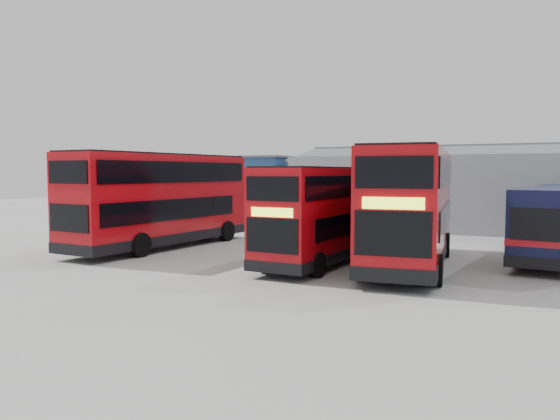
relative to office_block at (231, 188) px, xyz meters
The scene contains 7 objects.
ground_plane 22.94m from the office_block, 52.11° to the right, with size 120.00×120.00×0.00m, color #9A9A95.
office_block is the anchor object (origin of this frame).
maintenance_shed 22.09m from the office_block, ahead, with size 30.50×12.00×5.89m.
double_decker_left 17.26m from the office_block, 71.40° to the right, with size 3.62×11.66×4.86m.
double_decker_centre 22.52m from the office_block, 48.85° to the right, with size 2.82×9.87×4.13m.
double_decker_right 24.49m from the office_block, 41.60° to the right, with size 4.03×11.70×4.86m.
panel_van 5.91m from the office_block, 105.30° to the right, with size 3.45×5.71×2.34m.
Camera 1 is at (9.17, -21.05, 3.92)m, focal length 35.00 mm.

